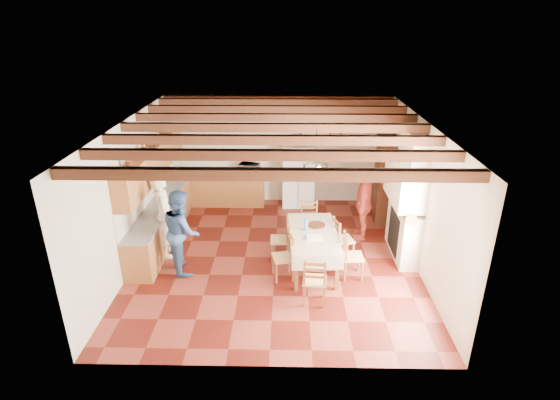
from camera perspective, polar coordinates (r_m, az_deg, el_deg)
The scene contains 31 objects.
floor at distance 9.72m, azimuth -0.63°, elevation -7.54°, with size 6.00×6.50×0.02m, color #4D120B.
ceiling at distance 8.59m, azimuth -0.72°, elevation 10.08°, with size 6.00×6.50×0.02m, color white.
wall_back at distance 12.13m, azimuth -0.20°, elevation 6.58°, with size 6.00×0.02×3.00m, color beige.
wall_front at distance 6.16m, azimuth -1.60°, elevation -10.88°, with size 6.00×0.02×3.00m, color beige.
wall_left at distance 9.62m, azimuth -18.90°, elevation 0.81°, with size 0.02×6.50×3.00m, color beige.
wall_right at distance 9.45m, azimuth 17.90°, elevation 0.55°, with size 0.02×6.50×3.00m, color beige.
ceiling_beams at distance 8.61m, azimuth -0.71°, elevation 9.43°, with size 6.00×6.30×0.16m, color #3D1C13, non-canonical shape.
lower_cabinets_left at distance 10.85m, azimuth -14.88°, elevation -2.32°, with size 0.60×4.30×0.86m, color brown.
lower_cabinets_back at distance 12.31m, azimuth -7.46°, elevation 1.37°, with size 2.30×0.60×0.86m, color brown.
countertop_left at distance 10.67m, azimuth -15.13°, elevation -0.14°, with size 0.62×4.30×0.04m, color slate.
countertop_back at distance 12.16m, azimuth -7.57°, elevation 3.34°, with size 2.34×0.62×0.04m, color slate.
backsplash_left at distance 10.64m, azimuth -16.78°, elevation 1.46°, with size 0.03×4.30×0.60m, color #F3E5D0.
backsplash_back at distance 12.32m, azimuth -7.46°, elevation 5.19°, with size 2.30×0.03×0.60m, color #F3E5D0.
upper_cabinets at distance 10.38m, azimuth -16.34°, elevation 4.80°, with size 0.35×4.20×0.70m, color brown.
fireplace at distance 9.59m, azimuth 15.85°, elevation 0.47°, with size 0.56×1.60×2.80m, color beige, non-canonical shape.
wall_picture at distance 12.07m, azimuth 7.24°, elevation 8.04°, with size 0.34×0.03×0.42m, color black.
refrigerator at distance 12.05m, azimuth 2.39°, elevation 3.28°, with size 0.86×0.71×1.73m, color white.
hutch at distance 11.44m, azimuth 13.59°, elevation 2.71°, with size 0.50×1.20×2.17m, color #36160C, non-canonical shape.
dining_table at distance 9.04m, azimuth 4.37°, elevation -4.72°, with size 1.04×1.92×0.82m.
chandelier at distance 8.44m, azimuth 4.68°, elevation 4.40°, with size 0.47×0.47×0.03m, color black.
chair_left_near at distance 8.80m, azimuth 0.40°, elevation -7.40°, with size 0.42×0.40×0.96m, color brown, non-canonical shape.
chair_left_far at distance 9.45m, azimuth -0.02°, elevation -5.09°, with size 0.42×0.40×0.96m, color brown, non-canonical shape.
chair_right_near at distance 8.95m, azimuth 9.52°, elevation -7.18°, with size 0.42×0.40×0.96m, color brown, non-canonical shape.
chair_right_far at distance 9.56m, azimuth 8.25°, elevation -5.02°, with size 0.42×0.40×0.96m, color brown, non-canonical shape.
chair_end_near at distance 8.13m, azimuth 4.55°, elevation -10.30°, with size 0.42×0.40×0.96m, color brown, non-canonical shape.
chair_end_far at distance 10.22m, azimuth 3.97°, elevation -2.88°, with size 0.42×0.40×0.96m, color brown, non-canonical shape.
person_man at distance 9.74m, azimuth -14.91°, elevation -1.89°, with size 0.70×0.46×1.92m, color white.
person_woman_blue at distance 9.11m, azimuth -12.72°, elevation -3.97°, with size 0.86×0.67×1.77m, color #35578A.
person_woman_red at distance 10.37m, azimuth 10.85°, elevation -0.42°, with size 1.03×0.43×1.76m, color #C13D2E.
microwave at distance 12.01m, azimuth -4.05°, elevation 4.08°, with size 0.52×0.35×0.29m, color silver.
fridge_vase at distance 11.75m, azimuth 2.70°, elevation 7.97°, with size 0.30×0.30×0.31m, color #36160C.
Camera 1 is at (0.27, -8.36, 4.94)m, focal length 28.00 mm.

